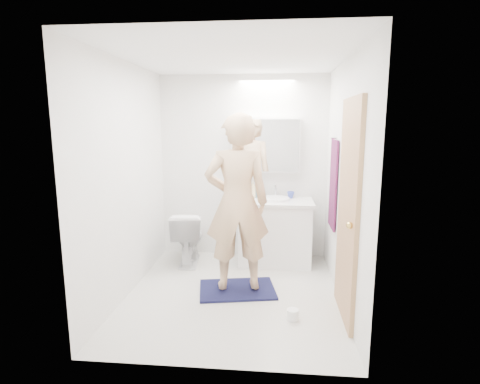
# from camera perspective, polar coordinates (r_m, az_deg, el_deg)

# --- Properties ---
(floor) EXTENTS (2.50, 2.50, 0.00)m
(floor) POSITION_cam_1_polar(r_m,az_deg,el_deg) (4.12, -1.05, -15.13)
(floor) COLOR silver
(floor) RESTS_ON ground
(ceiling) EXTENTS (2.50, 2.50, 0.00)m
(ceiling) POSITION_cam_1_polar(r_m,az_deg,el_deg) (3.78, -1.18, 19.88)
(ceiling) COLOR white
(ceiling) RESTS_ON floor
(wall_back) EXTENTS (2.50, 0.00, 2.50)m
(wall_back) POSITION_cam_1_polar(r_m,az_deg,el_deg) (5.00, 0.49, 3.74)
(wall_back) COLOR white
(wall_back) RESTS_ON floor
(wall_front) EXTENTS (2.50, 0.00, 2.50)m
(wall_front) POSITION_cam_1_polar(r_m,az_deg,el_deg) (2.55, -4.25, -2.66)
(wall_front) COLOR white
(wall_front) RESTS_ON floor
(wall_left) EXTENTS (0.00, 2.50, 2.50)m
(wall_left) POSITION_cam_1_polar(r_m,az_deg,el_deg) (4.04, -16.81, 1.73)
(wall_left) COLOR white
(wall_left) RESTS_ON floor
(wall_right) EXTENTS (0.00, 2.50, 2.50)m
(wall_right) POSITION_cam_1_polar(r_m,az_deg,el_deg) (3.81, 15.58, 1.29)
(wall_right) COLOR white
(wall_right) RESTS_ON floor
(vanity_cabinet) EXTENTS (0.90, 0.55, 0.78)m
(vanity_cabinet) POSITION_cam_1_polar(r_m,az_deg,el_deg) (4.87, 5.30, -6.23)
(vanity_cabinet) COLOR white
(vanity_cabinet) RESTS_ON floor
(countertop) EXTENTS (0.95, 0.58, 0.04)m
(countertop) POSITION_cam_1_polar(r_m,az_deg,el_deg) (4.77, 5.38, -1.50)
(countertop) COLOR white
(countertop) RESTS_ON vanity_cabinet
(sink_basin) EXTENTS (0.36, 0.36, 0.03)m
(sink_basin) POSITION_cam_1_polar(r_m,az_deg,el_deg) (4.79, 5.39, -1.02)
(sink_basin) COLOR white
(sink_basin) RESTS_ON countertop
(faucet) EXTENTS (0.02, 0.02, 0.16)m
(faucet) POSITION_cam_1_polar(r_m,az_deg,el_deg) (4.96, 5.40, 0.14)
(faucet) COLOR silver
(faucet) RESTS_ON countertop
(medicine_cabinet) EXTENTS (0.88, 0.14, 0.70)m
(medicine_cabinet) POSITION_cam_1_polar(r_m,az_deg,el_deg) (4.89, 3.96, 7.09)
(medicine_cabinet) COLOR white
(medicine_cabinet) RESTS_ON wall_back
(mirror_panel) EXTENTS (0.84, 0.01, 0.66)m
(mirror_panel) POSITION_cam_1_polar(r_m,az_deg,el_deg) (4.81, 3.94, 7.04)
(mirror_panel) COLOR silver
(mirror_panel) RESTS_ON medicine_cabinet
(toilet) EXTENTS (0.45, 0.71, 0.68)m
(toilet) POSITION_cam_1_polar(r_m,az_deg,el_deg) (4.89, -7.88, -6.78)
(toilet) COLOR white
(toilet) RESTS_ON floor
(bath_rug) EXTENTS (0.89, 0.69, 0.02)m
(bath_rug) POSITION_cam_1_polar(r_m,az_deg,el_deg) (4.18, -0.43, -14.59)
(bath_rug) COLOR #151238
(bath_rug) RESTS_ON floor
(person) EXTENTS (0.74, 0.55, 1.84)m
(person) POSITION_cam_1_polar(r_m,az_deg,el_deg) (3.88, -0.45, -1.69)
(person) COLOR tan
(person) RESTS_ON bath_rug
(door) EXTENTS (0.04, 0.80, 2.00)m
(door) POSITION_cam_1_polar(r_m,az_deg,el_deg) (3.50, 16.10, -2.83)
(door) COLOR tan
(door) RESTS_ON wall_right
(door_knob) EXTENTS (0.06, 0.06, 0.06)m
(door_knob) POSITION_cam_1_polar(r_m,az_deg,el_deg) (3.22, 16.33, -4.90)
(door_knob) COLOR gold
(door_knob) RESTS_ON door
(towel) EXTENTS (0.02, 0.42, 1.00)m
(towel) POSITION_cam_1_polar(r_m,az_deg,el_deg) (4.35, 13.97, 1.13)
(towel) COLOR #111437
(towel) RESTS_ON wall_right
(towel_hook) EXTENTS (0.07, 0.02, 0.02)m
(towel_hook) POSITION_cam_1_polar(r_m,az_deg,el_deg) (4.30, 14.10, 7.98)
(towel_hook) COLOR silver
(towel_hook) RESTS_ON wall_right
(soap_bottle_a) EXTENTS (0.10, 0.10, 0.22)m
(soap_bottle_a) POSITION_cam_1_polar(r_m,az_deg,el_deg) (4.90, 1.97, 0.40)
(soap_bottle_a) COLOR beige
(soap_bottle_a) RESTS_ON countertop
(soap_bottle_b) EXTENTS (0.11, 0.11, 0.18)m
(soap_bottle_b) POSITION_cam_1_polar(r_m,az_deg,el_deg) (4.93, 3.03, 0.22)
(soap_bottle_b) COLOR #5DA4C8
(soap_bottle_b) RESTS_ON countertop
(toothbrush_cup) EXTENTS (0.11, 0.11, 0.09)m
(toothbrush_cup) POSITION_cam_1_polar(r_m,az_deg,el_deg) (4.92, 7.70, -0.44)
(toothbrush_cup) COLOR #3D4FB9
(toothbrush_cup) RESTS_ON countertop
(toilet_paper_roll) EXTENTS (0.11, 0.11, 0.10)m
(toilet_paper_roll) POSITION_cam_1_polar(r_m,az_deg,el_deg) (3.65, 8.00, -17.97)
(toilet_paper_roll) COLOR white
(toilet_paper_roll) RESTS_ON floor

